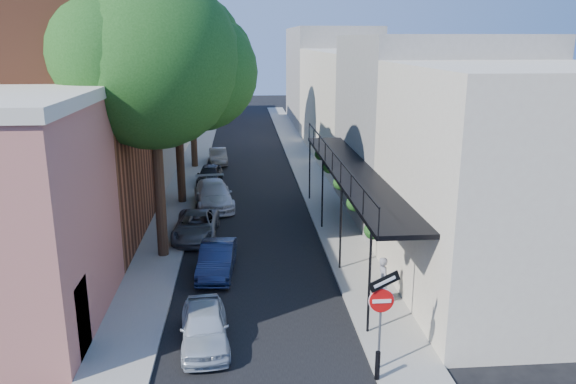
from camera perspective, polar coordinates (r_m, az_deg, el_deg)
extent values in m
cube|color=black|center=(43.18, -4.08, 3.45)|extent=(6.00, 64.00, 0.01)
cube|color=gray|center=(43.31, -9.39, 3.40)|extent=(2.00, 64.00, 0.12)
cube|color=gray|center=(43.39, 1.22, 3.62)|extent=(2.00, 64.00, 0.12)
cube|color=beige|center=(17.24, -20.23, -11.90)|extent=(0.10, 1.20, 2.20)
cube|color=brown|center=(28.10, -24.90, 8.14)|extent=(10.00, 12.00, 12.00)
cube|color=gray|center=(26.68, -15.05, 13.03)|extent=(0.06, 7.00, 4.00)
cube|color=gray|center=(39.46, -17.45, 8.30)|extent=(8.00, 12.00, 9.00)
cube|color=beige|center=(53.11, -14.27, 10.68)|extent=(8.00, 16.00, 10.00)
cube|color=#B6675D|center=(67.00, -12.30, 10.79)|extent=(8.00, 12.00, 8.00)
cube|color=beige|center=(20.68, 22.53, 0.65)|extent=(8.00, 9.00, 8.00)
cube|color=gray|center=(29.17, 14.25, 6.31)|extent=(8.00, 10.00, 9.00)
cube|color=beige|center=(43.57, 7.88, 8.78)|extent=(8.00, 20.00, 8.00)
cube|color=gray|center=(61.12, 4.23, 11.64)|extent=(8.00, 16.00, 10.00)
cube|color=black|center=(23.35, 6.81, 2.03)|extent=(2.00, 16.00, 0.15)
cube|color=black|center=(23.00, 4.55, 4.13)|extent=(0.05, 16.00, 0.05)
cylinder|color=black|center=(17.20, 8.28, -8.88)|extent=(0.08, 0.08, 3.40)
cylinder|color=black|center=(31.29, 2.22, 2.33)|extent=(0.08, 0.08, 3.40)
sphere|color=#194413|center=(17.72, 8.66, -3.85)|extent=(0.60, 0.60, 0.60)
sphere|color=#194413|center=(23.35, 5.33, 0.93)|extent=(0.60, 0.60, 0.60)
sphere|color=#194413|center=(29.13, 3.30, 3.84)|extent=(0.60, 0.60, 0.60)
cylinder|color=#595B60|center=(15.58, 9.34, -13.09)|extent=(0.07, 0.07, 2.90)
cylinder|color=red|center=(15.23, 9.49, -10.84)|extent=(0.66, 0.04, 0.66)
cube|color=white|center=(15.20, 9.51, -10.89)|extent=(0.50, 0.02, 0.10)
cylinder|color=white|center=(15.25, 9.47, -10.81)|extent=(0.70, 0.02, 0.70)
cube|color=black|center=(15.00, 9.78, -8.96)|extent=(0.89, 0.15, 0.58)
cube|color=white|center=(14.97, 9.80, -9.00)|extent=(0.60, 0.10, 0.31)
cylinder|color=black|center=(15.59, 9.08, -17.01)|extent=(0.14, 0.14, 0.80)
cylinder|color=black|center=(23.14, -13.01, 1.62)|extent=(0.44, 0.44, 7.00)
sphere|color=#194413|center=(22.54, -13.71, 12.86)|extent=(6.80, 6.80, 6.80)
sphere|color=#194413|center=(23.39, -9.04, 11.94)|extent=(4.76, 4.76, 4.76)
cylinder|color=black|center=(30.98, -10.95, 4.46)|extent=(0.44, 0.44, 6.30)
sphere|color=#194413|center=(30.50, -11.34, 11.96)|extent=(6.00, 6.00, 6.00)
sphere|color=#194413|center=(31.30, -8.33, 11.25)|extent=(4.20, 4.20, 4.20)
cylinder|color=black|center=(39.75, -9.66, 7.62)|extent=(0.44, 0.44, 7.35)
sphere|color=#194413|center=(39.42, -9.97, 14.44)|extent=(7.00, 7.00, 7.00)
sphere|color=#194413|center=(40.36, -7.26, 13.85)|extent=(4.90, 4.90, 4.90)
imported|color=#B5BFC8|center=(17.23, -8.49, -13.37)|extent=(1.68, 3.56, 1.18)
imported|color=#131D3C|center=(21.97, -7.23, -6.79)|extent=(1.50, 3.70, 1.19)
imported|color=#57595F|center=(25.97, -9.32, -3.41)|extent=(2.02, 4.20, 1.16)
imported|color=silver|center=(30.61, -7.57, -0.27)|extent=(2.52, 4.90, 1.36)
imported|color=black|center=(35.53, -7.96, 1.75)|extent=(1.65, 3.61, 1.20)
imported|color=gray|center=(41.26, -7.11, 3.61)|extent=(1.53, 3.50, 1.12)
imported|color=gray|center=(19.44, 9.66, -8.82)|extent=(0.44, 0.63, 1.64)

